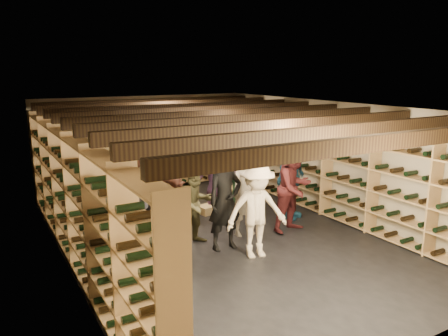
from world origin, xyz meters
TOP-DOWN VIEW (x-y plane):
  - ground at (0.00, 0.00)m, footprint 8.00×8.00m
  - walls at (0.00, 0.00)m, footprint 5.52×8.02m
  - ceiling at (0.00, 0.00)m, footprint 5.50×8.00m
  - ceiling_joists at (0.00, 0.00)m, footprint 5.40×7.12m
  - wine_rack_left at (-2.57, 0.00)m, footprint 0.32×7.50m
  - wine_rack_right at (2.57, 0.00)m, footprint 0.32×7.50m
  - wine_rack_back at (0.00, 3.83)m, footprint 4.70×0.30m
  - crate_stack_left at (-0.12, 1.34)m, footprint 0.53×0.38m
  - crate_stack_right at (1.26, 1.77)m, footprint 0.54×0.40m
  - crate_loose at (0.45, 1.30)m, footprint 0.54×0.40m
  - person_0 at (-2.18, -1.61)m, footprint 0.95×0.76m
  - person_1 at (-0.24, -0.55)m, footprint 0.63×0.41m
  - person_2 at (-0.58, -0.11)m, footprint 0.78×0.64m
  - person_3 at (0.04, -1.10)m, footprint 1.14×0.81m
  - person_4 at (1.76, 0.17)m, footprint 1.07×0.76m
  - person_5 at (-1.09, 0.82)m, footprint 1.62×0.85m
  - person_7 at (0.43, -0.16)m, footprint 0.58×0.38m
  - person_8 at (1.33, -0.46)m, footprint 0.92×0.76m
  - person_9 at (-1.35, 1.30)m, footprint 1.40×1.11m
  - person_10 at (1.18, 1.30)m, footprint 0.94×0.51m
  - person_11 at (0.63, 1.30)m, footprint 1.43×0.57m

SIDE VIEW (x-z plane):
  - ground at x=0.00m, z-range 0.00..0.00m
  - crate_loose at x=0.45m, z-range 0.00..0.17m
  - crate_stack_right at x=1.26m, z-range 0.00..0.34m
  - crate_stack_left at x=-0.12m, z-range 0.00..0.68m
  - person_2 at x=-0.58m, z-range 0.00..1.48m
  - person_11 at x=0.63m, z-range 0.00..1.50m
  - person_10 at x=1.18m, z-range 0.00..1.52m
  - person_7 at x=0.43m, z-range 0.00..1.57m
  - person_3 at x=0.04m, z-range 0.00..1.60m
  - person_5 at x=-1.09m, z-range 0.00..1.66m
  - person_4 at x=1.76m, z-range 0.00..1.69m
  - person_0 at x=-2.18m, z-range 0.00..1.71m
  - person_8 at x=1.33m, z-range 0.00..1.71m
  - person_1 at x=-0.24m, z-range 0.00..1.72m
  - person_9 at x=-1.35m, z-range 0.00..1.90m
  - wine_rack_back at x=0.00m, z-range 0.00..2.15m
  - wine_rack_left at x=-2.57m, z-range 0.00..2.15m
  - wine_rack_right at x=2.57m, z-range 0.00..2.15m
  - walls at x=0.00m, z-range 0.00..2.40m
  - ceiling_joists at x=0.00m, z-range 2.17..2.35m
  - ceiling at x=0.00m, z-range 2.40..2.40m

